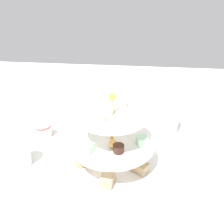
% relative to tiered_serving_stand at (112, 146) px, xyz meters
% --- Properties ---
extents(ground_plane, '(2.40, 2.40, 0.00)m').
position_rel_tiered_serving_stand_xyz_m(ground_plane, '(-0.00, -0.00, -0.07)').
color(ground_plane, silver).
extents(tiered_serving_stand, '(0.31, 0.31, 0.24)m').
position_rel_tiered_serving_stand_xyz_m(tiered_serving_stand, '(0.00, 0.00, 0.00)').
color(tiered_serving_stand, white).
rests_on(tiered_serving_stand, ground_plane).
extents(water_glass_tall_right, '(0.07, 0.07, 0.14)m').
position_rel_tiered_serving_stand_xyz_m(water_glass_tall_right, '(-0.19, -0.21, -0.00)').
color(water_glass_tall_right, silver).
rests_on(water_glass_tall_right, ground_plane).
extents(water_glass_short_left, '(0.06, 0.06, 0.08)m').
position_rel_tiered_serving_stand_xyz_m(water_glass_short_left, '(0.28, 0.04, -0.03)').
color(water_glass_short_left, silver).
rests_on(water_glass_short_left, ground_plane).
extents(teacup_with_saucer, '(0.09, 0.09, 0.05)m').
position_rel_tiered_serving_stand_xyz_m(teacup_with_saucer, '(0.27, -0.12, -0.05)').
color(teacup_with_saucer, white).
rests_on(teacup_with_saucer, ground_plane).
extents(butter_knife_right, '(0.17, 0.05, 0.00)m').
position_rel_tiered_serving_stand_xyz_m(butter_knife_right, '(0.12, -0.31, -0.07)').
color(butter_knife_right, silver).
rests_on(butter_knife_right, ground_plane).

